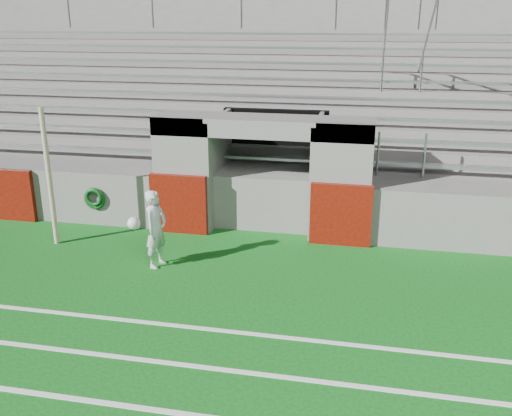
# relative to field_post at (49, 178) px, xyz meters

# --- Properties ---
(ground) EXTENTS (90.00, 90.00, 0.00)m
(ground) POSITION_rel_field_post_xyz_m (4.20, -1.79, -1.47)
(ground) COLOR #0E5414
(ground) RESTS_ON ground
(field_post) EXTENTS (0.11, 0.11, 2.95)m
(field_post) POSITION_rel_field_post_xyz_m (0.00, 0.00, 0.00)
(field_post) COLOR #BFAA8E
(field_post) RESTS_ON ground
(stadium_structure) EXTENTS (26.00, 8.48, 5.42)m
(stadium_structure) POSITION_rel_field_post_xyz_m (4.20, 6.18, 0.02)
(stadium_structure) COLOR #64625F
(stadium_structure) RESTS_ON ground
(goalkeeper_with_ball) EXTENTS (0.67, 0.74, 1.54)m
(goalkeeper_with_ball) POSITION_rel_field_post_xyz_m (2.55, -0.67, -0.69)
(goalkeeper_with_ball) COLOR silver
(goalkeeper_with_ball) RESTS_ON ground
(hose_coil) EXTENTS (0.53, 0.14, 0.53)m
(hose_coil) POSITION_rel_field_post_xyz_m (0.36, 1.15, -0.79)
(hose_coil) COLOR #0C3C13
(hose_coil) RESTS_ON ground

